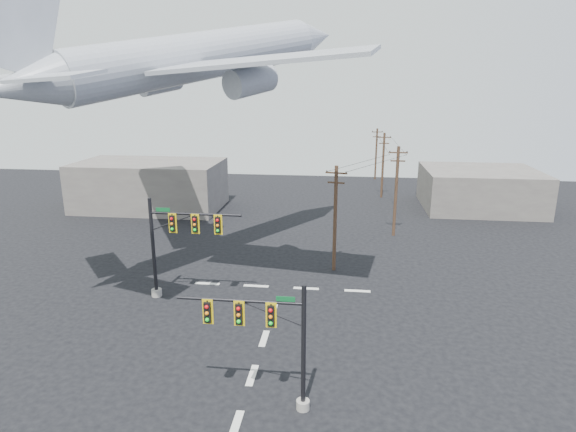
# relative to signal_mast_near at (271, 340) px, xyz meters

# --- Properties ---
(ground) EXTENTS (120.00, 120.00, 0.00)m
(ground) POSITION_rel_signal_mast_near_xyz_m (-1.50, 2.54, -3.75)
(ground) COLOR black
(ground) RESTS_ON ground
(lane_markings) EXTENTS (14.00, 21.20, 0.01)m
(lane_markings) POSITION_rel_signal_mast_near_xyz_m (-1.50, 7.88, -3.74)
(lane_markings) COLOR silver
(lane_markings) RESTS_ON ground
(signal_mast_near) EXTENTS (6.44, 0.73, 6.63)m
(signal_mast_near) POSITION_rel_signal_mast_near_xyz_m (0.00, 0.00, 0.00)
(signal_mast_near) COLOR gray
(signal_mast_near) RESTS_ON ground
(signal_mast_far) EXTENTS (7.10, 0.84, 7.65)m
(signal_mast_far) POSITION_rel_signal_mast_near_xyz_m (-8.97, 11.76, 0.56)
(signal_mast_far) COLOR gray
(signal_mast_far) RESTS_ON ground
(utility_pole_a) EXTENTS (1.81, 0.50, 9.10)m
(utility_pole_a) POSITION_rel_signal_mast_near_xyz_m (2.54, 18.74, 1.01)
(utility_pole_a) COLOR #48301E
(utility_pole_a) RESTS_ON ground
(utility_pole_b) EXTENTS (1.91, 0.32, 9.43)m
(utility_pole_b) POSITION_rel_signal_mast_near_xyz_m (8.56, 29.34, 1.19)
(utility_pole_b) COLOR #48301E
(utility_pole_b) RESTS_ON ground
(utility_pole_c) EXTENTS (1.86, 0.31, 9.05)m
(utility_pole_c) POSITION_rel_signal_mast_near_xyz_m (8.46, 47.11, 0.99)
(utility_pole_c) COLOR #48301E
(utility_pole_c) RESTS_ON ground
(utility_pole_d) EXTENTS (1.75, 0.30, 8.45)m
(utility_pole_d) POSITION_rel_signal_mast_near_xyz_m (8.30, 60.55, 0.68)
(utility_pole_d) COLOR #48301E
(utility_pole_d) RESTS_ON ground
(power_lines) EXTENTS (7.70, 41.82, 0.52)m
(power_lines) POSITION_rel_signal_mast_near_xyz_m (7.64, 39.07, 4.68)
(power_lines) COLOR black
(airliner) EXTENTS (26.67, 29.47, 8.74)m
(airliner) POSITION_rel_signal_mast_near_xyz_m (-8.08, 17.81, 13.76)
(airliner) COLOR #A3A7AE
(building_left) EXTENTS (18.00, 10.00, 6.00)m
(building_left) POSITION_rel_signal_mast_near_xyz_m (-21.50, 37.54, -0.75)
(building_left) COLOR slate
(building_left) RESTS_ON ground
(building_right) EXTENTS (14.00, 12.00, 5.00)m
(building_right) POSITION_rel_signal_mast_near_xyz_m (20.50, 42.54, -1.25)
(building_right) COLOR slate
(building_right) RESTS_ON ground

